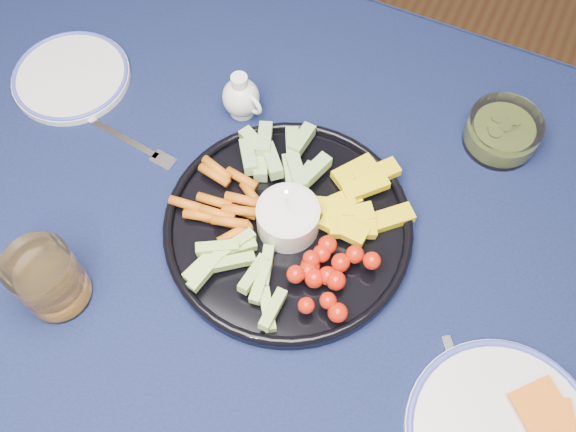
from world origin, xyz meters
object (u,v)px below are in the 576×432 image
at_px(juice_tumbler, 50,281).
at_px(side_plate_extra, 71,76).
at_px(crudite_platter, 288,223).
at_px(pickle_bowl, 502,133).
at_px(creamer_pitcher, 241,97).
at_px(dining_table, 220,270).

height_order(juice_tumbler, side_plate_extra, juice_tumbler).
height_order(crudite_platter, pickle_bowl, crudite_platter).
distance_m(creamer_pitcher, juice_tumbler, 0.38).
distance_m(pickle_bowl, side_plate_extra, 0.67).
distance_m(dining_table, side_plate_extra, 0.39).
bearing_deg(juice_tumbler, pickle_bowl, 46.88).
height_order(pickle_bowl, side_plate_extra, pickle_bowl).
bearing_deg(crudite_platter, juice_tumbler, -137.04).
relative_size(crudite_platter, pickle_bowl, 3.18).
relative_size(creamer_pitcher, juice_tumbler, 0.78).
bearing_deg(crudite_platter, creamer_pitcher, 133.98).
bearing_deg(creamer_pitcher, juice_tumbler, -102.26).
xyz_separation_m(dining_table, crudite_platter, (0.08, 0.07, 0.11)).
bearing_deg(pickle_bowl, side_plate_extra, -165.02).
bearing_deg(creamer_pitcher, side_plate_extra, -167.71).
bearing_deg(pickle_bowl, creamer_pitcher, -163.08).
distance_m(pickle_bowl, juice_tumbler, 0.67).
xyz_separation_m(pickle_bowl, juice_tumbler, (-0.46, -0.49, 0.02)).
xyz_separation_m(creamer_pitcher, juice_tumbler, (-0.08, -0.37, 0.01)).
height_order(crudite_platter, creamer_pitcher, crudite_platter).
relative_size(crudite_platter, side_plate_extra, 1.85).
xyz_separation_m(pickle_bowl, side_plate_extra, (-0.65, -0.17, -0.01)).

